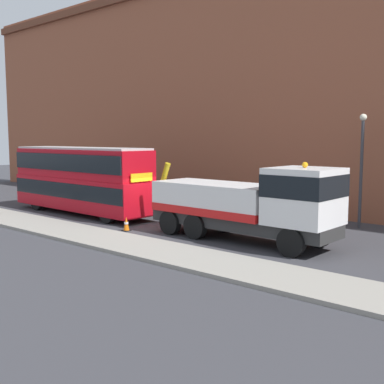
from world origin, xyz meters
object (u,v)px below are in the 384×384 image
recovery_tow_truck (249,203)px  double_decker_bus (81,177)px  street_lamp (362,161)px  traffic_cone_near_bus (126,224)px

recovery_tow_truck → double_decker_bus: double_decker_bus is taller
street_lamp → recovery_tow_truck: bearing=-110.7°
recovery_tow_truck → traffic_cone_near_bus: bearing=-161.7°
recovery_tow_truck → street_lamp: size_ratio=1.74×
recovery_tow_truck → traffic_cone_near_bus: size_ratio=14.12×
double_decker_bus → street_lamp: bearing=25.0°
recovery_tow_truck → traffic_cone_near_bus: (-6.04, -1.86, -1.42)m
recovery_tow_truck → traffic_cone_near_bus: recovery_tow_truck is taller
recovery_tow_truck → street_lamp: (2.47, 6.52, 1.71)m
traffic_cone_near_bus → recovery_tow_truck: bearing=17.1°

